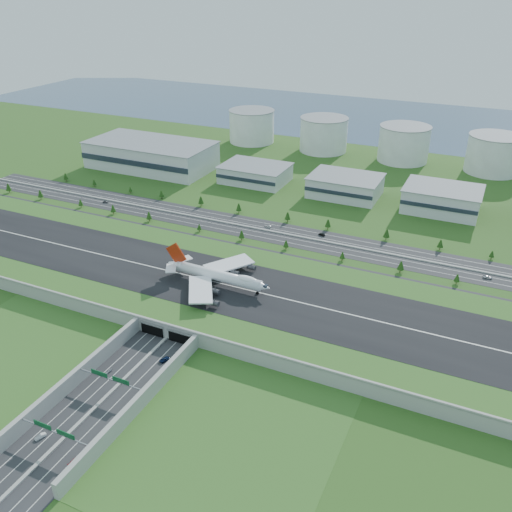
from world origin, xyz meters
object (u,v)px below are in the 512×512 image
at_px(car_0, 108,371).
at_px(car_5, 322,234).
at_px(car_2, 165,359).
at_px(fuel_tank_a, 252,126).
at_px(car_6, 488,277).
at_px(car_3, 74,461).
at_px(boeing_747, 217,275).
at_px(car_7, 268,226).
at_px(car_4, 106,202).
at_px(car_1, 40,436).

distance_m(car_0, car_5, 194.14).
xyz_separation_m(car_0, car_2, (19.67, 18.87, 0.11)).
relative_size(fuel_tank_a, car_6, 8.91).
xyz_separation_m(car_3, car_5, (20.75, 238.47, -0.00)).
bearing_deg(boeing_747, car_0, -98.56).
height_order(fuel_tank_a, car_7, fuel_tank_a).
xyz_separation_m(car_0, car_4, (-141.13, 174.55, 0.12)).
xyz_separation_m(boeing_747, car_1, (-13.43, -128.70, -13.13)).
bearing_deg(car_6, car_1, 138.13).
distance_m(car_0, car_1, 45.06).
bearing_deg(car_4, car_3, -157.63).
bearing_deg(car_2, car_1, 94.72).
relative_size(boeing_747, car_1, 14.47).
bearing_deg(car_4, boeing_747, -134.12).
distance_m(boeing_747, car_6, 169.74).
distance_m(car_3, car_6, 260.33).
height_order(boeing_747, car_2, boeing_747).
bearing_deg(car_2, car_3, 113.50).
height_order(car_2, car_7, car_2).
height_order(boeing_747, car_0, boeing_747).
height_order(car_1, car_5, car_5).
height_order(boeing_747, car_7, boeing_747).
relative_size(car_3, car_6, 1.04).
xyz_separation_m(fuel_tank_a, car_7, (111.80, -208.57, -16.61)).
distance_m(fuel_tank_a, boeing_747, 335.24).
bearing_deg(car_4, car_2, -147.92).
height_order(fuel_tank_a, boeing_747, fuel_tank_a).
bearing_deg(car_4, car_7, -99.13).
bearing_deg(car_6, car_0, 131.45).
xyz_separation_m(car_4, car_7, (143.11, 11.82, -0.02)).
xyz_separation_m(fuel_tank_a, car_4, (-31.31, -220.39, -16.58)).
xyz_separation_m(car_1, car_4, (-142.29, 219.60, 0.01)).
bearing_deg(car_1, car_2, 92.76).
relative_size(fuel_tank_a, boeing_747, 0.73).
bearing_deg(car_4, car_0, -154.89).
bearing_deg(fuel_tank_a, car_4, -98.09).
bearing_deg(car_6, car_4, 83.62).
height_order(car_3, car_5, car_3).
xyz_separation_m(boeing_747, car_4, (-155.72, 90.90, -13.12)).
height_order(car_2, car_6, car_2).
height_order(car_3, car_6, car_3).
distance_m(fuel_tank_a, car_2, 398.09).
bearing_deg(car_3, car_5, -92.09).
xyz_separation_m(car_1, car_6, (157.15, 218.05, -0.00)).
distance_m(boeing_747, car_2, 66.30).
bearing_deg(car_2, car_6, -111.09).
bearing_deg(car_0, car_6, 53.86).
bearing_deg(car_2, car_5, -77.10).
bearing_deg(fuel_tank_a, car_2, -71.00).
height_order(car_0, car_7, car_7).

